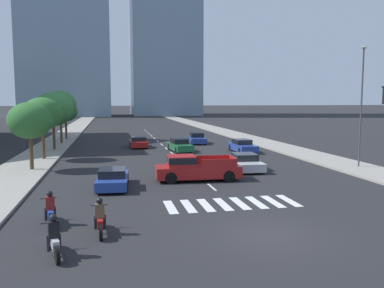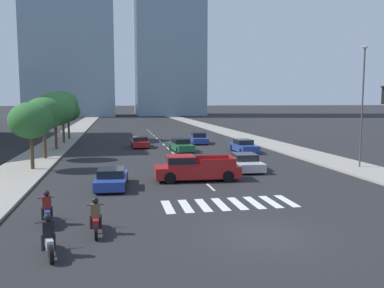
{
  "view_description": "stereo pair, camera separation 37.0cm",
  "coord_description": "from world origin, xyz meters",
  "px_view_note": "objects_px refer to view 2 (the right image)",
  "views": [
    {
      "loc": [
        -5.98,
        -14.27,
        5.25
      ],
      "look_at": [
        0.0,
        14.76,
        2.0
      ],
      "focal_mm": 37.18,
      "sensor_mm": 36.0,
      "label": 1
    },
    {
      "loc": [
        -5.61,
        -14.35,
        5.25
      ],
      "look_at": [
        0.0,
        14.76,
        2.0
      ],
      "focal_mm": 37.18,
      "sensor_mm": 36.0,
      "label": 2
    }
  ],
  "objects_px": {
    "motorcycle_lead": "(96,219)",
    "street_tree_nearest": "(31,121)",
    "street_tree_fourth": "(63,104)",
    "sedan_silver_1": "(245,163)",
    "sedan_blue_3": "(112,178)",
    "sedan_red_0": "(140,142)",
    "sedan_green_5": "(181,145)",
    "street_tree_fifth": "(68,112)",
    "street_tree_third": "(55,109)",
    "sedan_blue_4": "(244,146)",
    "motorcycle_trailing": "(48,239)",
    "sedan_blue_2": "(199,138)",
    "street_lamp_east": "(363,99)",
    "motorcycle_third": "(47,211)",
    "street_tree_second": "(44,114)",
    "pickup_truck": "(193,168)"
  },
  "relations": [
    {
      "from": "street_tree_nearest",
      "to": "motorcycle_third",
      "type": "bearing_deg",
      "value": -76.82
    },
    {
      "from": "motorcycle_lead",
      "to": "sedan_silver_1",
      "type": "bearing_deg",
      "value": -42.7
    },
    {
      "from": "street_tree_second",
      "to": "street_lamp_east",
      "type": "bearing_deg",
      "value": -20.69
    },
    {
      "from": "street_tree_fourth",
      "to": "sedan_silver_1",
      "type": "bearing_deg",
      "value": -53.62
    },
    {
      "from": "motorcycle_third",
      "to": "street_tree_fourth",
      "type": "bearing_deg",
      "value": -6.24
    },
    {
      "from": "sedan_silver_1",
      "to": "sedan_blue_3",
      "type": "xyz_separation_m",
      "value": [
        -9.89,
        -4.27,
        -0.02
      ]
    },
    {
      "from": "sedan_red_0",
      "to": "sedan_green_5",
      "type": "bearing_deg",
      "value": -137.58
    },
    {
      "from": "motorcycle_third",
      "to": "sedan_red_0",
      "type": "distance_m",
      "value": 28.0
    },
    {
      "from": "motorcycle_trailing",
      "to": "street_tree_nearest",
      "type": "bearing_deg",
      "value": -2.36
    },
    {
      "from": "street_lamp_east",
      "to": "street_tree_fifth",
      "type": "relative_size",
      "value": 1.84
    },
    {
      "from": "sedan_blue_3",
      "to": "street_tree_second",
      "type": "xyz_separation_m",
      "value": [
        -5.88,
        12.52,
        3.52
      ]
    },
    {
      "from": "motorcycle_trailing",
      "to": "street_tree_second",
      "type": "distance_m",
      "value": 23.56
    },
    {
      "from": "motorcycle_trailing",
      "to": "street_tree_third",
      "type": "xyz_separation_m",
      "value": [
        -3.85,
        29.8,
        3.77
      ]
    },
    {
      "from": "street_tree_fifth",
      "to": "sedan_green_5",
      "type": "bearing_deg",
      "value": -49.28
    },
    {
      "from": "sedan_blue_3",
      "to": "sedan_red_0",
      "type": "bearing_deg",
      "value": -4.35
    },
    {
      "from": "pickup_truck",
      "to": "sedan_blue_4",
      "type": "xyz_separation_m",
      "value": [
        7.85,
        13.17,
        -0.21
      ]
    },
    {
      "from": "motorcycle_lead",
      "to": "street_tree_fifth",
      "type": "distance_m",
      "value": 40.06
    },
    {
      "from": "sedan_blue_3",
      "to": "sedan_green_5",
      "type": "distance_m",
      "value": 17.67
    },
    {
      "from": "pickup_truck",
      "to": "street_tree_third",
      "type": "xyz_separation_m",
      "value": [
        -11.13,
        18.18,
        3.54
      ]
    },
    {
      "from": "sedan_silver_1",
      "to": "sedan_blue_4",
      "type": "relative_size",
      "value": 0.98
    },
    {
      "from": "street_tree_third",
      "to": "street_tree_fifth",
      "type": "bearing_deg",
      "value": 90.0
    },
    {
      "from": "sedan_green_5",
      "to": "street_tree_nearest",
      "type": "bearing_deg",
      "value": -59.71
    },
    {
      "from": "motorcycle_third",
      "to": "sedan_red_0",
      "type": "xyz_separation_m",
      "value": [
        5.63,
        27.43,
        -0.02
      ]
    },
    {
      "from": "sedan_silver_1",
      "to": "pickup_truck",
      "type": "bearing_deg",
      "value": -53.46
    },
    {
      "from": "sedan_blue_4",
      "to": "sedan_green_5",
      "type": "relative_size",
      "value": 1.0
    },
    {
      "from": "motorcycle_lead",
      "to": "street_lamp_east",
      "type": "relative_size",
      "value": 0.24
    },
    {
      "from": "street_tree_nearest",
      "to": "street_tree_fifth",
      "type": "relative_size",
      "value": 1.0
    },
    {
      "from": "motorcycle_third",
      "to": "sedan_blue_3",
      "type": "distance_m",
      "value": 7.31
    },
    {
      "from": "motorcycle_trailing",
      "to": "street_lamp_east",
      "type": "xyz_separation_m",
      "value": [
        20.82,
        13.66,
        4.78
      ]
    },
    {
      "from": "motorcycle_trailing",
      "to": "street_tree_third",
      "type": "distance_m",
      "value": 30.28
    },
    {
      "from": "sedan_green_5",
      "to": "street_lamp_east",
      "type": "distance_m",
      "value": 18.26
    },
    {
      "from": "sedan_blue_4",
      "to": "sedan_blue_3",
      "type": "bearing_deg",
      "value": -43.45
    },
    {
      "from": "motorcycle_trailing",
      "to": "street_tree_fifth",
      "type": "relative_size",
      "value": 0.41
    },
    {
      "from": "pickup_truck",
      "to": "sedan_red_0",
      "type": "distance_m",
      "value": 19.6
    },
    {
      "from": "motorcycle_lead",
      "to": "motorcycle_third",
      "type": "height_order",
      "value": "same"
    },
    {
      "from": "street_tree_third",
      "to": "sedan_red_0",
      "type": "bearing_deg",
      "value": 8.25
    },
    {
      "from": "sedan_blue_3",
      "to": "sedan_green_5",
      "type": "relative_size",
      "value": 0.98
    },
    {
      "from": "pickup_truck",
      "to": "sedan_green_5",
      "type": "xyz_separation_m",
      "value": [
        1.69,
        15.08,
        -0.2
      ]
    },
    {
      "from": "pickup_truck",
      "to": "street_tree_nearest",
      "type": "xyz_separation_m",
      "value": [
        -11.13,
        5.82,
        2.95
      ]
    },
    {
      "from": "sedan_blue_3",
      "to": "street_tree_second",
      "type": "bearing_deg",
      "value": 29.02
    },
    {
      "from": "street_tree_third",
      "to": "sedan_blue_2",
      "type": "bearing_deg",
      "value": 14.15
    },
    {
      "from": "street_tree_second",
      "to": "street_tree_fourth",
      "type": "distance_m",
      "value": 13.18
    },
    {
      "from": "motorcycle_third",
      "to": "sedan_silver_1",
      "type": "distance_m",
      "value": 16.73
    },
    {
      "from": "street_tree_fifth",
      "to": "motorcycle_lead",
      "type": "bearing_deg",
      "value": -82.34
    },
    {
      "from": "street_tree_fourth",
      "to": "sedan_blue_2",
      "type": "bearing_deg",
      "value": -7.93
    },
    {
      "from": "motorcycle_lead",
      "to": "sedan_red_0",
      "type": "height_order",
      "value": "motorcycle_lead"
    },
    {
      "from": "sedan_silver_1",
      "to": "sedan_blue_4",
      "type": "xyz_separation_m",
      "value": [
        3.21,
        10.06,
        0.03
      ]
    },
    {
      "from": "sedan_blue_2",
      "to": "motorcycle_trailing",
      "type": "bearing_deg",
      "value": -16.03
    },
    {
      "from": "motorcycle_lead",
      "to": "street_tree_nearest",
      "type": "distance_m",
      "value": 16.61
    },
    {
      "from": "sedan_blue_4",
      "to": "street_tree_nearest",
      "type": "distance_m",
      "value": 20.6
    }
  ]
}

